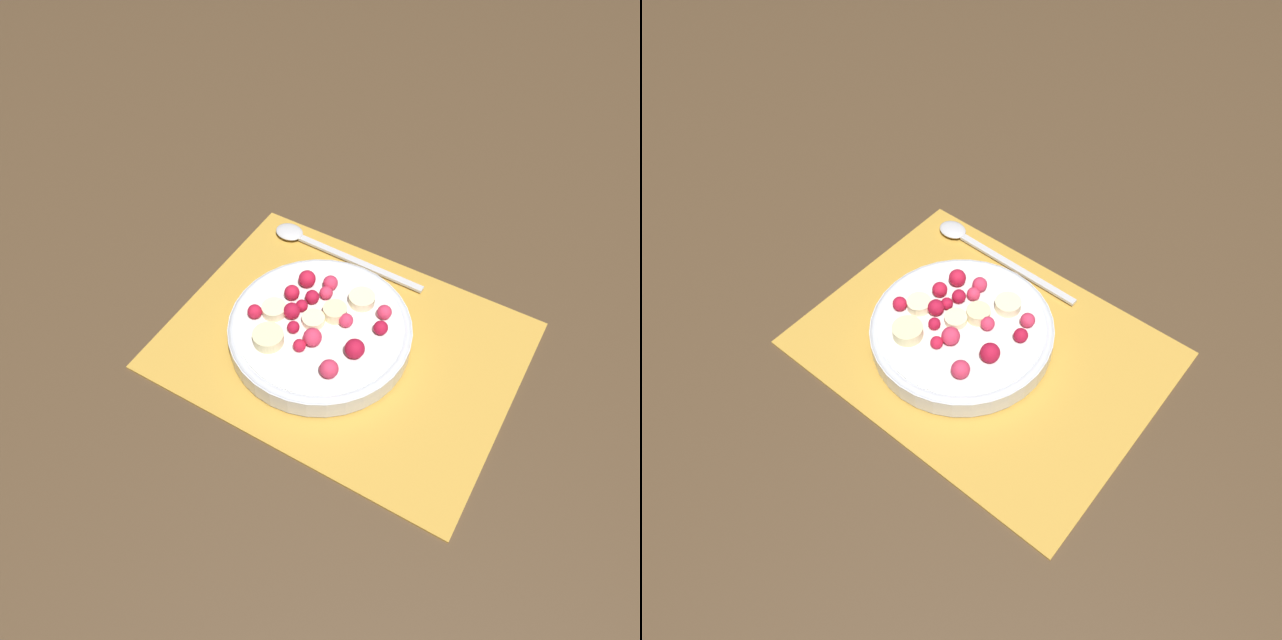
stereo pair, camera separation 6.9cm
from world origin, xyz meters
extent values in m
plane|color=#4C3823|center=(0.00, 0.00, 0.00)|extent=(3.00, 3.00, 0.00)
cube|color=gold|center=(0.00, 0.00, 0.00)|extent=(0.39, 0.30, 0.01)
cylinder|color=silver|center=(0.03, 0.01, 0.02)|extent=(0.21, 0.21, 0.02)
torus|color=silver|center=(0.03, 0.01, 0.03)|extent=(0.21, 0.21, 0.01)
cylinder|color=white|center=(0.03, 0.01, 0.03)|extent=(0.19, 0.19, 0.00)
cylinder|color=#F4EAB7|center=(0.03, 0.01, 0.04)|extent=(0.03, 0.03, 0.01)
cylinder|color=#F4EAB7|center=(0.08, 0.02, 0.04)|extent=(0.03, 0.03, 0.01)
cylinder|color=#F4EAB7|center=(0.00, -0.04, 0.04)|extent=(0.04, 0.04, 0.01)
cylinder|color=beige|center=(0.06, 0.06, 0.04)|extent=(0.04, 0.04, 0.01)
cylinder|color=beige|center=(0.02, -0.01, 0.04)|extent=(0.04, 0.04, 0.01)
sphere|color=#B21433|center=(-0.03, 0.03, 0.04)|extent=(0.02, 0.02, 0.02)
sphere|color=#DB3356|center=(0.02, 0.03, 0.04)|extent=(0.02, 0.02, 0.02)
sphere|color=red|center=(0.03, 0.05, 0.04)|extent=(0.01, 0.01, 0.01)
sphere|color=#DB3356|center=(0.00, -0.01, 0.04)|extent=(0.02, 0.02, 0.02)
sphere|color=#B21433|center=(0.05, 0.03, 0.04)|extent=(0.01, 0.01, 0.01)
sphere|color=#DB3356|center=(0.04, -0.03, 0.04)|extent=(0.02, 0.02, 0.02)
sphere|color=#DB3356|center=(0.04, -0.05, 0.04)|extent=(0.02, 0.02, 0.02)
sphere|color=#DB3356|center=(-0.02, 0.06, 0.04)|extent=(0.02, 0.02, 0.02)
sphere|color=#B21433|center=(-0.04, -0.02, 0.04)|extent=(0.02, 0.02, 0.02)
sphere|color=red|center=(0.07, -0.01, 0.04)|extent=(0.02, 0.02, 0.02)
sphere|color=#B21433|center=(0.05, -0.02, 0.04)|extent=(0.02, 0.02, 0.02)
sphere|color=red|center=(0.09, 0.03, 0.04)|extent=(0.02, 0.02, 0.02)
sphere|color=#B21433|center=(0.05, 0.00, 0.04)|extent=(0.01, 0.01, 0.01)
sphere|color=#B21433|center=(0.06, 0.01, 0.04)|extent=(0.02, 0.02, 0.02)
sphere|color=red|center=(0.07, -0.04, 0.04)|extent=(0.02, 0.02, 0.02)
sphere|color=#DB3356|center=(-0.03, -0.04, 0.04)|extent=(0.02, 0.02, 0.02)
cube|color=silver|center=(0.04, -0.12, 0.01)|extent=(0.18, 0.01, 0.00)
ellipsoid|color=silver|center=(0.15, -0.12, 0.01)|extent=(0.04, 0.03, 0.01)
camera|label=1|loc=(-0.19, 0.38, 0.58)|focal=35.00mm
camera|label=2|loc=(-0.25, 0.34, 0.58)|focal=35.00mm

